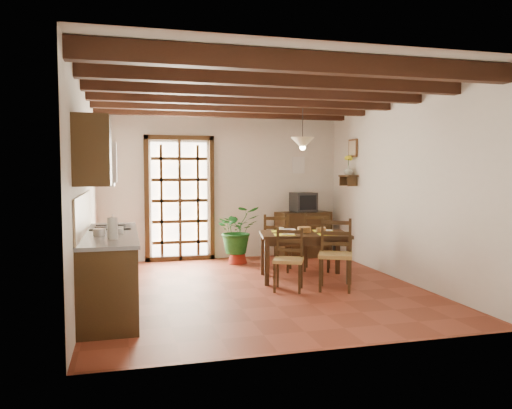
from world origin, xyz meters
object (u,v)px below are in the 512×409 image
object	(u,v)px
chair_near_right	(335,268)
chair_far_left	(278,253)
crt_tv	(303,202)
chair_far_right	(317,252)
kitchen_counter	(110,270)
sideboard	(303,234)
potted_plant	(237,232)
chair_near_left	(288,271)
dining_table	(304,239)
pendant_lamp	(303,142)

from	to	relation	value
chair_near_right	chair_far_left	distance (m)	1.49
crt_tv	chair_far_right	bearing A→B (deg)	-107.22
kitchen_counter	sideboard	xyz separation A→B (m)	(3.47, 2.83, -0.04)
kitchen_counter	potted_plant	world-z (taller)	potted_plant
kitchen_counter	chair_near_left	distance (m)	2.39
chair_near_left	dining_table	bearing A→B (deg)	77.71
kitchen_counter	chair_near_right	world-z (taller)	kitchen_counter
potted_plant	pendant_lamp	distance (m)	2.18
dining_table	chair_far_right	xyz separation A→B (m)	(0.45, 0.59, -0.32)
sideboard	crt_tv	xyz separation A→B (m)	(0.00, -0.01, 0.62)
chair_near_right	potted_plant	xyz separation A→B (m)	(-0.89, 2.23, 0.26)
dining_table	sideboard	size ratio (longest dim) A/B	1.43
potted_plant	crt_tv	bearing A→B (deg)	14.15
dining_table	chair_near_right	size ratio (longest dim) A/B	1.47
pendant_lamp	chair_far_right	bearing A→B (deg)	47.72
chair_near_left	sideboard	distance (m)	2.70
kitchen_counter	pendant_lamp	distance (m)	3.40
dining_table	potted_plant	size ratio (longest dim) A/B	0.66
crt_tv	chair_near_right	bearing A→B (deg)	-107.72
chair_far_right	sideboard	bearing A→B (deg)	-74.37
chair_far_left	sideboard	size ratio (longest dim) A/B	0.93
kitchen_counter	dining_table	distance (m)	2.96
dining_table	pendant_lamp	world-z (taller)	pendant_lamp
kitchen_counter	potted_plant	xyz separation A→B (m)	(2.10, 2.48, 0.10)
pendant_lamp	kitchen_counter	bearing A→B (deg)	-159.22
chair_near_right	chair_near_left	bearing A→B (deg)	-165.06
potted_plant	pendant_lamp	bearing A→B (deg)	-63.84
kitchen_counter	crt_tv	size ratio (longest dim) A/B	4.82
dining_table	sideboard	distance (m)	1.99
chair_far_left	chair_near_right	bearing A→B (deg)	130.57
dining_table	chair_far_right	distance (m)	0.81
dining_table	pendant_lamp	size ratio (longest dim) A/B	1.71
chair_near_right	crt_tv	world-z (taller)	crt_tv
chair_far_left	sideboard	distance (m)	1.44
chair_near_right	chair_far_right	world-z (taller)	chair_near_right
kitchen_counter	chair_near_right	distance (m)	3.01
chair_far_left	potted_plant	bearing A→B (deg)	-32.36
dining_table	crt_tv	bearing A→B (deg)	81.44
kitchen_counter	chair_far_right	size ratio (longest dim) A/B	2.36
pendant_lamp	chair_far_left	bearing A→B (deg)	107.41
chair_far_left	potted_plant	size ratio (longest dim) A/B	0.43
chair_near_left	pendant_lamp	size ratio (longest dim) A/B	1.01
kitchen_counter	chair_near_left	bearing A→B (deg)	8.94
kitchen_counter	crt_tv	xyz separation A→B (m)	(3.47, 2.82, 0.58)
sideboard	potted_plant	xyz separation A→B (m)	(-1.36, -0.35, 0.14)
chair_near_left	chair_far_left	xyz separation A→B (m)	(0.25, 1.31, 0.03)
kitchen_counter	chair_near_right	size ratio (longest dim) A/B	2.30
sideboard	potted_plant	world-z (taller)	potted_plant
chair_far_left	crt_tv	bearing A→B (deg)	-101.69
chair_near_left	chair_far_right	size ratio (longest dim) A/B	0.89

